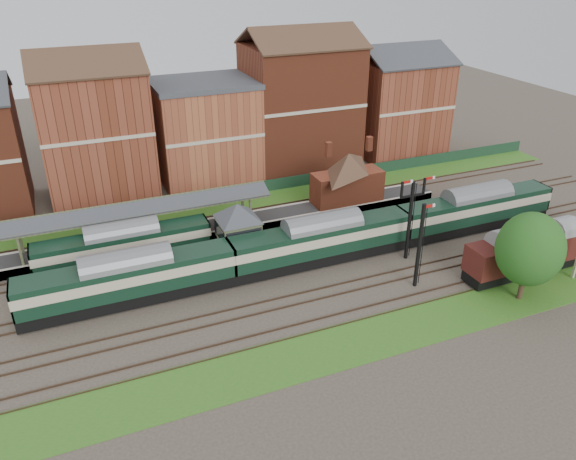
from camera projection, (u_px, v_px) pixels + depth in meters
name	position (u px, v px, depth m)	size (l,w,h in m)	color
ground	(281.00, 270.00, 52.32)	(160.00, 160.00, 0.00)	#473D33
grass_back	(230.00, 205.00, 65.44)	(90.00, 4.50, 0.06)	#2D6619
grass_front	(341.00, 346.00, 42.45)	(90.00, 5.00, 0.06)	#2D6619
fence	(224.00, 193.00, 66.76)	(90.00, 0.12, 1.50)	#193823
platform	(202.00, 231.00, 58.38)	(55.00, 3.40, 1.00)	#2D2D2D
signal_box	(238.00, 231.00, 52.50)	(5.40, 5.40, 6.00)	#586649
brick_hut	(315.00, 235.00, 56.16)	(3.20, 2.64, 2.94)	brown
station_building	(348.00, 177.00, 62.65)	(8.10, 8.10, 5.90)	brown
canopy	(138.00, 205.00, 54.45)	(26.00, 3.89, 4.08)	#4A5334
semaphore_bracket	(411.00, 215.00, 52.30)	(3.60, 0.25, 8.18)	black
semaphore_siding	(420.00, 245.00, 48.13)	(1.23, 0.25, 8.00)	black
town_backdrop	(204.00, 126.00, 69.60)	(69.00, 10.00, 16.00)	brown
dmu_train	(322.00, 240.00, 52.65)	(53.56, 2.82, 4.11)	black
platform_railcar	(124.00, 245.00, 52.13)	(16.12, 2.54, 3.71)	black
goods_van_a	(559.00, 245.00, 52.35)	(6.19, 2.68, 3.76)	black
goods_van_b	(501.00, 258.00, 49.96)	(6.32, 2.74, 3.84)	black
tree_far	(530.00, 249.00, 45.96)	(5.50, 5.50, 8.02)	#382619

